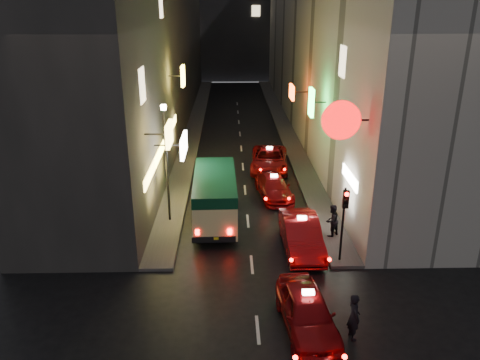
{
  "coord_description": "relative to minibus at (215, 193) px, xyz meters",
  "views": [
    {
      "loc": [
        -0.97,
        -9.86,
        11.06
      ],
      "look_at": [
        -0.43,
        13.0,
        2.38
      ],
      "focal_mm": 35.0,
      "sensor_mm": 36.0,
      "label": 1
    }
  ],
  "objects": [
    {
      "name": "building_far",
      "position": [
        1.75,
        53.01,
        9.32
      ],
      "size": [
        30.0,
        10.0,
        22.0
      ],
      "primitive_type": "cube",
      "color": "#2E2E32",
      "rests_on": "ground"
    },
    {
      "name": "taxi_second",
      "position": [
        4.15,
        -3.12,
        -0.76
      ],
      "size": [
        2.44,
        5.77,
        1.99
      ],
      "color": "maroon",
      "rests_on": "ground"
    },
    {
      "name": "pedestrian_crossing",
      "position": [
        5.05,
        -9.48,
        -0.68
      ],
      "size": [
        0.52,
        0.72,
        2.0
      ],
      "primitive_type": "imported",
      "rotation": [
        0.0,
        0.0,
        1.73
      ],
      "color": "black",
      "rests_on": "ground"
    },
    {
      "name": "building_right",
      "position": [
        9.75,
        21.01,
        7.32
      ],
      "size": [
        8.03,
        52.0,
        18.0
      ],
      "color": "#ADA99E",
      "rests_on": "ground"
    },
    {
      "name": "building_left",
      "position": [
        -6.25,
        21.01,
        7.32
      ],
      "size": [
        7.67,
        52.0,
        18.0
      ],
      "color": "#393634",
      "rests_on": "ground"
    },
    {
      "name": "sidewalk_left",
      "position": [
        -2.5,
        21.01,
        -1.6
      ],
      "size": [
        1.5,
        52.0,
        0.15
      ],
      "primitive_type": "cube",
      "color": "#4C4947",
      "rests_on": "ground"
    },
    {
      "name": "taxi_third",
      "position": [
        3.46,
        3.39,
        -0.93
      ],
      "size": [
        2.53,
        4.88,
        1.65
      ],
      "color": "maroon",
      "rests_on": "ground"
    },
    {
      "name": "sidewalk_right",
      "position": [
        6.0,
        21.01,
        -1.6
      ],
      "size": [
        1.5,
        52.0,
        0.15
      ],
      "primitive_type": "cube",
      "color": "#4C4947",
      "rests_on": "ground"
    },
    {
      "name": "traffic_light",
      "position": [
        5.75,
        -4.52,
        1.01
      ],
      "size": [
        0.26,
        0.43,
        3.5
      ],
      "color": "black",
      "rests_on": "sidewalk_right"
    },
    {
      "name": "taxi_far",
      "position": [
        3.58,
        8.31,
        -0.79
      ],
      "size": [
        2.78,
        5.76,
        1.94
      ],
      "color": "maroon",
      "rests_on": "ground"
    },
    {
      "name": "minibus",
      "position": [
        0.0,
        0.0,
        0.0
      ],
      "size": [
        2.32,
        6.22,
        2.65
      ],
      "color": "#EBE193",
      "rests_on": "ground"
    },
    {
      "name": "lamp_post",
      "position": [
        -2.45,
        0.01,
        2.05
      ],
      "size": [
        0.28,
        0.28,
        6.22
      ],
      "color": "black",
      "rests_on": "sidewalk_left"
    },
    {
      "name": "pedestrian_sidewalk",
      "position": [
        5.83,
        -2.05,
        -0.59
      ],
      "size": [
        0.82,
        0.78,
        1.87
      ],
      "primitive_type": "imported",
      "rotation": [
        0.0,
        0.0,
        3.81
      ],
      "color": "black",
      "rests_on": "sidewalk_right"
    },
    {
      "name": "taxi_near",
      "position": [
        3.51,
        -8.99,
        -0.82
      ],
      "size": [
        2.71,
        5.58,
        1.89
      ],
      "color": "maroon",
      "rests_on": "ground"
    }
  ]
}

